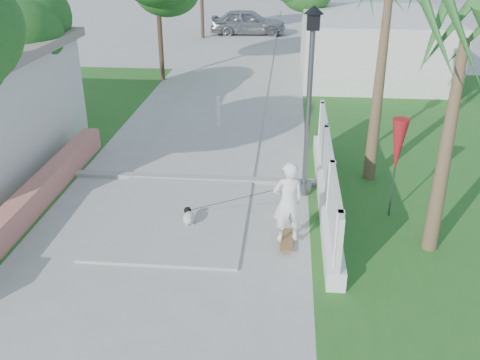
# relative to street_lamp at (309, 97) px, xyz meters

# --- Properties ---
(ground) EXTENTS (90.00, 90.00, 0.00)m
(ground) POSITION_rel_street_lamp_xyz_m (-2.90, -5.50, -2.43)
(ground) COLOR #B7B7B2
(ground) RESTS_ON ground
(path_strip) EXTENTS (3.20, 36.00, 0.06)m
(path_strip) POSITION_rel_street_lamp_xyz_m (-2.90, 14.50, -2.40)
(path_strip) COLOR #B7B7B2
(path_strip) RESTS_ON ground
(curb) EXTENTS (6.50, 0.25, 0.10)m
(curb) POSITION_rel_street_lamp_xyz_m (-2.90, 0.50, -2.38)
(curb) COLOR #999993
(curb) RESTS_ON ground
(grass_right) EXTENTS (8.00, 20.00, 0.01)m
(grass_right) POSITION_rel_street_lamp_xyz_m (4.10, 2.50, -2.42)
(grass_right) COLOR #276821
(grass_right) RESTS_ON ground
(pink_wall) EXTENTS (0.45, 8.20, 0.80)m
(pink_wall) POSITION_rel_street_lamp_xyz_m (-6.20, -1.95, -2.11)
(pink_wall) COLOR #BF6C61
(pink_wall) RESTS_ON ground
(lattice_fence) EXTENTS (0.35, 7.00, 1.50)m
(lattice_fence) POSITION_rel_street_lamp_xyz_m (0.50, -0.50, -1.88)
(lattice_fence) COLOR white
(lattice_fence) RESTS_ON ground
(building_right) EXTENTS (6.00, 8.00, 2.60)m
(building_right) POSITION_rel_street_lamp_xyz_m (3.10, 12.50, -1.13)
(building_right) COLOR silver
(building_right) RESTS_ON ground
(street_lamp) EXTENTS (0.44, 0.44, 4.44)m
(street_lamp) POSITION_rel_street_lamp_xyz_m (0.00, 0.00, 0.00)
(street_lamp) COLOR #59595E
(street_lamp) RESTS_ON ground
(bollard) EXTENTS (0.14, 0.14, 1.09)m
(bollard) POSITION_rel_street_lamp_xyz_m (-2.70, 4.50, -1.84)
(bollard) COLOR white
(bollard) RESTS_ON ground
(patio_umbrella) EXTENTS (0.36, 0.36, 2.30)m
(patio_umbrella) POSITION_rel_street_lamp_xyz_m (1.90, -1.00, -0.74)
(patio_umbrella) COLOR #59595E
(patio_umbrella) RESTS_ON ground
(tree_left_mid) EXTENTS (3.20, 3.20, 4.85)m
(tree_left_mid) POSITION_rel_street_lamp_xyz_m (-8.38, 2.98, 1.07)
(tree_left_mid) COLOR #4C3826
(tree_left_mid) RESTS_ON ground
(palm_near) EXTENTS (1.80, 1.80, 4.70)m
(palm_near) POSITION_rel_street_lamp_xyz_m (2.50, -2.30, 1.53)
(palm_near) COLOR brown
(palm_near) RESTS_ON ground
(skateboarder) EXTENTS (2.49, 1.21, 1.83)m
(skateboarder) POSITION_rel_street_lamp_xyz_m (-1.27, -2.12, -1.63)
(skateboarder) COLOR olive
(skateboarder) RESTS_ON ground
(dog) EXTENTS (0.36, 0.53, 0.38)m
(dog) POSITION_rel_street_lamp_xyz_m (-2.54, -1.83, -2.22)
(dog) COLOR silver
(dog) RESTS_ON ground
(parked_car) EXTENTS (4.67, 2.11, 1.55)m
(parked_car) POSITION_rel_street_lamp_xyz_m (-3.07, 21.74, -1.65)
(parked_car) COLOR #A7A9AF
(parked_car) RESTS_ON ground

